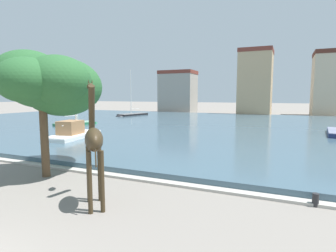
% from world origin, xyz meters
% --- Properties ---
extents(harbor_water, '(91.05, 44.44, 0.39)m').
position_xyz_m(harbor_water, '(0.00, 31.02, 0.20)').
color(harbor_water, '#3D5666').
rests_on(harbor_water, ground).
extents(quay_edge_coping, '(91.05, 0.50, 0.12)m').
position_xyz_m(quay_edge_coping, '(0.00, 8.55, 0.06)').
color(quay_edge_coping, '#ADA89E').
rests_on(quay_edge_coping, ground).
extents(giraffe_statue, '(2.11, 2.29, 4.77)m').
position_xyz_m(giraffe_statue, '(0.72, 5.24, 2.44)').
color(giraffe_statue, '#382B19').
rests_on(giraffe_statue, ground).
extents(sailboat_black, '(3.42, 7.59, 8.73)m').
position_xyz_m(sailboat_black, '(-19.16, 40.45, 0.40)').
color(sailboat_black, black).
rests_on(sailboat_black, ground).
extents(sailboat_white, '(3.07, 6.82, 6.59)m').
position_xyz_m(sailboat_white, '(-10.01, 16.09, 0.61)').
color(sailboat_white, white).
rests_on(sailboat_white, ground).
extents(sailboat_green, '(3.37, 6.02, 7.30)m').
position_xyz_m(sailboat_green, '(-17.14, 24.45, 0.39)').
color(sailboat_green, '#236B42').
rests_on(sailboat_green, ground).
extents(shade_tree, '(5.17, 5.45, 6.37)m').
position_xyz_m(shade_tree, '(-3.84, 7.45, 4.76)').
color(shade_tree, brown).
rests_on(shade_tree, ground).
extents(mooring_bollard, '(0.24, 0.24, 0.50)m').
position_xyz_m(mooring_bollard, '(8.30, 8.40, 0.25)').
color(mooring_bollard, '#232326').
rests_on(mooring_bollard, ground).
extents(townhouse_wide_warehouse, '(8.16, 5.87, 9.79)m').
position_xyz_m(townhouse_wide_warehouse, '(-16.48, 57.56, 4.91)').
color(townhouse_wide_warehouse, gray).
rests_on(townhouse_wide_warehouse, ground).
extents(townhouse_narrow_midrow, '(6.41, 7.32, 13.23)m').
position_xyz_m(townhouse_narrow_midrow, '(1.21, 55.64, 6.63)').
color(townhouse_narrow_midrow, tan).
rests_on(townhouse_narrow_midrow, ground).
extents(townhouse_end_terrace, '(7.63, 7.62, 12.55)m').
position_xyz_m(townhouse_end_terrace, '(15.48, 58.88, 6.29)').
color(townhouse_end_terrace, '#C6B293').
rests_on(townhouse_end_terrace, ground).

